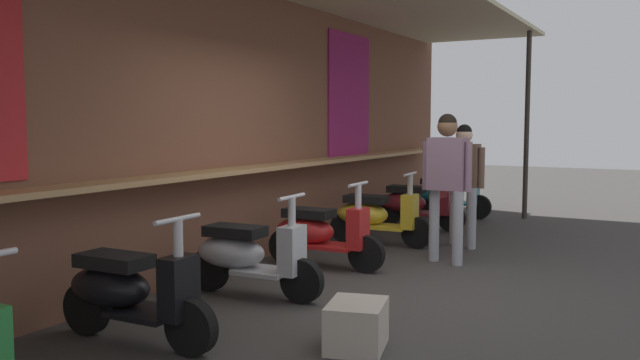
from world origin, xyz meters
TOP-DOWN VIEW (x-y plane):
  - ground_plane at (0.00, 0.00)m, footprint 37.12×37.12m
  - market_stall_facade at (-0.00, 1.86)m, footprint 13.26×2.39m
  - scooter_black at (-2.18, 1.08)m, footprint 0.46×1.40m
  - scooter_silver at (-0.70, 1.08)m, footprint 0.48×1.40m
  - scooter_red at (0.68, 1.08)m, footprint 0.46×1.40m
  - scooter_yellow at (2.19, 1.08)m, footprint 0.49×1.40m
  - scooter_maroon at (3.63, 1.08)m, footprint 0.49×1.40m
  - scooter_teal at (5.08, 1.08)m, footprint 0.48×1.40m
  - shopper_with_handbag at (2.63, 0.05)m, footprint 0.30×0.64m
  - shopper_browsing at (1.57, -0.09)m, footprint 0.23×0.58m
  - merchandise_crate at (-1.48, -0.44)m, footprint 0.57×0.50m

SIDE VIEW (x-z plane):
  - ground_plane at x=0.00m, z-range 0.00..0.00m
  - merchandise_crate at x=-1.48m, z-range 0.00..0.33m
  - scooter_black at x=-2.18m, z-range -0.10..0.87m
  - scooter_silver at x=-0.70m, z-range -0.10..0.87m
  - scooter_red at x=0.68m, z-range -0.10..0.87m
  - scooter_yellow at x=2.19m, z-range -0.10..0.87m
  - scooter_maroon at x=3.63m, z-range -0.10..0.87m
  - scooter_teal at x=5.08m, z-range -0.10..0.87m
  - shopper_with_handbag at x=2.63m, z-range 0.16..1.74m
  - shopper_browsing at x=1.57m, z-range 0.20..1.91m
  - market_stall_facade at x=0.00m, z-range 0.19..3.41m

